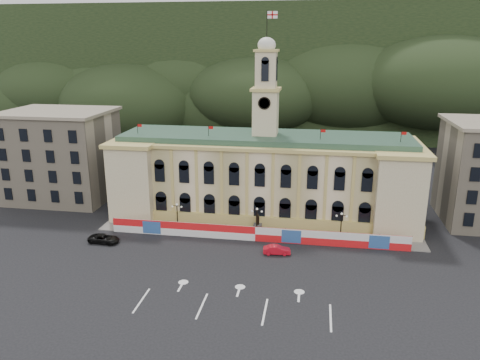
% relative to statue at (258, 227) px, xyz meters
% --- Properties ---
extents(ground, '(260.00, 260.00, 0.00)m').
position_rel_statue_xyz_m(ground, '(0.00, -18.00, -1.19)').
color(ground, black).
rests_on(ground, ground).
extents(lane_markings, '(26.00, 10.00, 0.02)m').
position_rel_statue_xyz_m(lane_markings, '(0.00, -23.00, -1.18)').
color(lane_markings, white).
rests_on(lane_markings, ground).
extents(hill_ridge, '(230.00, 80.00, 64.00)m').
position_rel_statue_xyz_m(hill_ridge, '(0.03, 103.99, 18.30)').
color(hill_ridge, black).
rests_on(hill_ridge, ground).
extents(city_hall, '(56.20, 17.60, 37.10)m').
position_rel_statue_xyz_m(city_hall, '(0.00, 9.63, 6.66)').
color(city_hall, beige).
rests_on(city_hall, ground).
extents(side_building_left, '(21.00, 17.00, 18.60)m').
position_rel_statue_xyz_m(side_building_left, '(-43.00, 12.93, 8.14)').
color(side_building_left, tan).
rests_on(side_building_left, ground).
extents(hoarding_fence, '(50.00, 0.44, 2.50)m').
position_rel_statue_xyz_m(hoarding_fence, '(0.06, -2.93, 0.06)').
color(hoarding_fence, red).
rests_on(hoarding_fence, ground).
extents(pavement, '(56.00, 5.50, 0.16)m').
position_rel_statue_xyz_m(pavement, '(0.00, -0.25, -1.11)').
color(pavement, slate).
rests_on(pavement, ground).
extents(statue, '(1.40, 1.40, 3.72)m').
position_rel_statue_xyz_m(statue, '(0.00, 0.00, 0.00)').
color(statue, '#595651').
rests_on(statue, ground).
extents(lamp_left, '(1.96, 0.44, 5.15)m').
position_rel_statue_xyz_m(lamp_left, '(-14.00, -1.00, 1.89)').
color(lamp_left, black).
rests_on(lamp_left, ground).
extents(lamp_center, '(1.96, 0.44, 5.15)m').
position_rel_statue_xyz_m(lamp_center, '(0.00, -1.00, 1.89)').
color(lamp_center, black).
rests_on(lamp_center, ground).
extents(lamp_right, '(1.96, 0.44, 5.15)m').
position_rel_statue_xyz_m(lamp_right, '(14.00, -1.00, 1.89)').
color(lamp_right, black).
rests_on(lamp_right, ground).
extents(red_sedan, '(2.39, 4.60, 1.41)m').
position_rel_statue_xyz_m(red_sedan, '(4.01, -7.45, -0.48)').
color(red_sedan, red).
rests_on(red_sedan, ground).
extents(black_suv, '(2.79, 5.33, 1.43)m').
position_rel_statue_xyz_m(black_suv, '(-24.63, -7.80, -0.47)').
color(black_suv, black).
rests_on(black_suv, ground).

